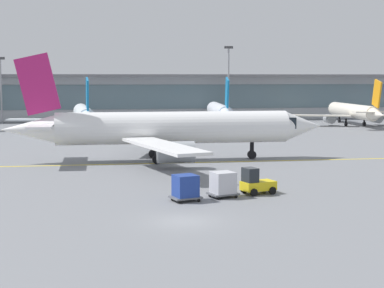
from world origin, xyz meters
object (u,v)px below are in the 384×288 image
object	(u,v)px
gate_airplane_3	(220,112)
cargo_dolly_trailing	(186,187)
gate_airplane_2	(84,115)
taxiing_regional_jet	(169,129)
baggage_tug	(256,183)
cargo_dolly_lead	(223,184)
apron_light_mast_2	(228,80)
apron_light_mast_1	(1,87)
gate_airplane_4	(353,111)

from	to	relation	value
gate_airplane_3	cargo_dolly_trailing	xyz separation A→B (m)	(-16.05, -65.47, -1.67)
gate_airplane_2	taxiing_regional_jet	bearing A→B (deg)	-170.03
baggage_tug	cargo_dolly_lead	distance (m)	2.93
baggage_tug	apron_light_mast_2	xyz separation A→B (m)	(14.87, 77.20, 7.46)
taxiing_regional_jet	cargo_dolly_lead	bearing A→B (deg)	-85.36
gate_airplane_2	cargo_dolly_lead	xyz separation A→B (m)	(11.39, -60.03, -1.67)
baggage_tug	taxiing_regional_jet	bearing A→B (deg)	85.28
gate_airplane_3	cargo_dolly_trailing	world-z (taller)	gate_airplane_3
gate_airplane_3	cargo_dolly_lead	world-z (taller)	gate_airplane_3
taxiing_regional_jet	baggage_tug	size ratio (longest dim) A/B	12.07
gate_airplane_2	apron_light_mast_1	world-z (taller)	apron_light_mast_1
gate_airplane_3	baggage_tug	size ratio (longest dim) A/B	9.46
gate_airplane_2	taxiing_regional_jet	size ratio (longest dim) A/B	0.78
apron_light_mast_2	baggage_tug	bearing A→B (deg)	-100.90
gate_airplane_3	taxiing_regional_jet	bearing A→B (deg)	166.64
gate_airplane_4	baggage_tug	xyz separation A→B (m)	(-35.58, -62.47, -1.72)
gate_airplane_2	taxiing_regional_jet	distance (m)	40.40
gate_airplane_4	apron_light_mast_2	size ratio (longest dim) A/B	1.72
gate_airplane_4	taxiing_regional_jet	xyz separation A→B (m)	(-39.94, -42.48, 0.87)
cargo_dolly_trailing	gate_airplane_4	bearing A→B (deg)	40.20
gate_airplane_4	apron_light_mast_2	bearing A→B (deg)	56.65
gate_airplane_3	cargo_dolly_trailing	size ratio (longest dim) A/B	11.07
taxiing_regional_jet	gate_airplane_4	bearing A→B (deg)	47.12
apron_light_mast_1	gate_airplane_4	bearing A→B (deg)	-12.93
gate_airplane_2	apron_light_mast_1	size ratio (longest dim) A/B	2.12
baggage_tug	apron_light_mast_2	bearing A→B (deg)	62.09
gate_airplane_4	taxiing_regional_jet	bearing A→B (deg)	138.83
gate_airplane_2	gate_airplane_3	distance (m)	24.84
gate_airplane_4	baggage_tug	distance (m)	71.91
gate_airplane_2	cargo_dolly_trailing	size ratio (longest dim) A/B	11.06
apron_light_mast_1	gate_airplane_2	bearing A→B (deg)	-48.79
cargo_dolly_trailing	apron_light_mast_2	size ratio (longest dim) A/B	0.16
gate_airplane_3	taxiing_regional_jet	xyz separation A→B (m)	(-14.60, -43.70, 0.76)
gate_airplane_4	apron_light_mast_1	size ratio (longest dim) A/B	2.04
gate_airplane_4	cargo_dolly_trailing	distance (m)	76.44
gate_airplane_3	cargo_dolly_lead	size ratio (longest dim) A/B	11.07
cargo_dolly_lead	taxiing_regional_jet	bearing A→B (deg)	77.27
cargo_dolly_lead	cargo_dolly_trailing	bearing A→B (deg)	180.00
taxiing_regional_jet	cargo_dolly_lead	size ratio (longest dim) A/B	14.12
cargo_dolly_trailing	baggage_tug	bearing A→B (deg)	-0.00
taxiing_regional_jet	cargo_dolly_lead	xyz separation A→B (m)	(1.56, -20.85, -2.43)
taxiing_regional_jet	baggage_tug	world-z (taller)	taxiing_regional_jet
gate_airplane_2	gate_airplane_3	bearing A→B (deg)	-83.63
cargo_dolly_lead	apron_light_mast_2	size ratio (longest dim) A/B	0.16
apron_light_mast_2	gate_airplane_2	bearing A→B (deg)	-148.18
baggage_tug	cargo_dolly_lead	world-z (taller)	baggage_tug
taxiing_regional_jet	cargo_dolly_lead	distance (m)	21.05
gate_airplane_3	apron_light_mast_1	distance (m)	43.11
baggage_tug	cargo_dolly_trailing	world-z (taller)	baggage_tug
gate_airplane_2	cargo_dolly_trailing	xyz separation A→B (m)	(8.38, -60.95, -1.67)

